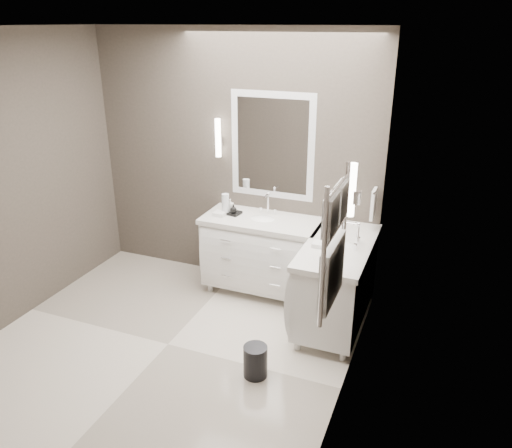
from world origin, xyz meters
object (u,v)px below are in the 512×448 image
at_px(towel_ladder, 333,251).
at_px(waste_bin, 255,361).
at_px(vanity_back, 262,251).
at_px(vanity_right, 337,279).

height_order(towel_ladder, waste_bin, towel_ladder).
height_order(vanity_back, vanity_right, same).
bearing_deg(towel_ladder, vanity_right, 99.84).
bearing_deg(vanity_right, towel_ladder, -80.16).
distance_m(towel_ladder, waste_bin, 1.44).
xyz_separation_m(vanity_back, vanity_right, (0.88, -0.33, 0.00)).
bearing_deg(vanity_back, waste_bin, -71.24).
xyz_separation_m(vanity_right, towel_ladder, (0.23, -1.30, 0.91)).
distance_m(vanity_right, towel_ladder, 1.60).
xyz_separation_m(vanity_right, waste_bin, (-0.43, -1.00, -0.35)).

